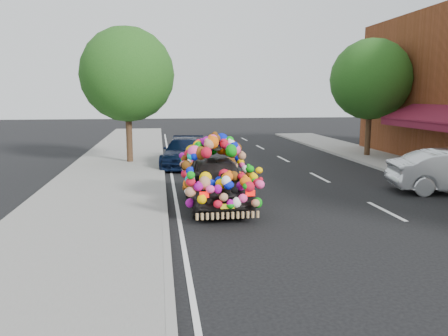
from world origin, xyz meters
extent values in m
plane|color=black|center=(0.00, 0.00, 0.00)|extent=(100.00, 100.00, 0.00)
cube|color=gray|center=(-4.30, 0.00, 0.06)|extent=(4.00, 60.00, 0.12)
cube|color=gray|center=(-2.35, 0.00, 0.07)|extent=(0.15, 60.00, 0.13)
cube|color=#571021|center=(8.70, 6.00, 2.35)|extent=(1.62, 5.20, 0.75)
cube|color=#571021|center=(7.95, 6.00, 1.95)|extent=(0.06, 5.20, 0.35)
cylinder|color=#332114|center=(-3.80, 9.50, 1.36)|extent=(0.28, 0.28, 2.73)
sphere|color=#1A4713|center=(-3.80, 9.50, 4.03)|extent=(4.20, 4.20, 4.20)
cylinder|color=#332114|center=(8.00, 10.00, 1.32)|extent=(0.28, 0.28, 2.64)
sphere|color=#1A4713|center=(8.00, 10.00, 3.90)|extent=(4.00, 4.00, 4.00)
imported|color=black|center=(-0.88, 1.40, 0.70)|extent=(1.66, 4.09, 1.39)
cube|color=red|center=(-1.43, -0.66, 0.78)|extent=(0.22, 0.06, 0.14)
cube|color=red|center=(-0.31, -0.66, 0.78)|extent=(0.22, 0.06, 0.14)
cube|color=yellow|center=(-0.87, -0.67, 0.48)|extent=(0.34, 0.04, 0.12)
imported|color=black|center=(-1.38, 8.61, 0.62)|extent=(2.42, 4.47, 1.23)
camera|label=1|loc=(-2.45, -10.72, 3.10)|focal=35.00mm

